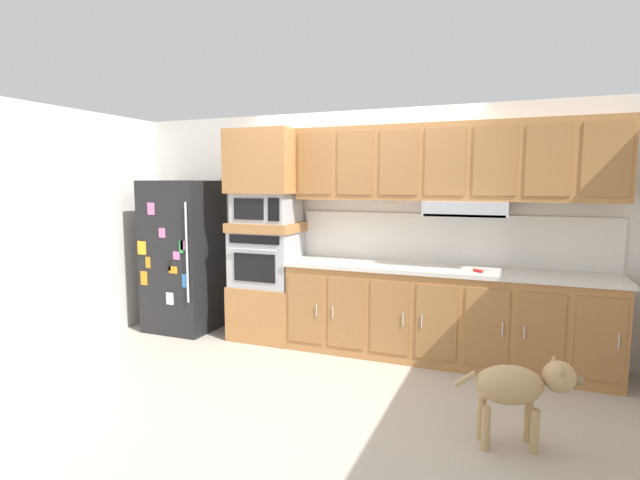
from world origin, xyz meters
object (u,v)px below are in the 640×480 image
at_px(refrigerator, 184,256).
at_px(screwdriver, 479,271).
at_px(dog, 520,386).
at_px(built_in_oven, 267,258).
at_px(microwave, 267,208).

relative_size(refrigerator, screwdriver, 10.47).
relative_size(screwdriver, dog, 0.21).
relative_size(built_in_oven, dog, 0.87).
xyz_separation_m(built_in_oven, screwdriver, (2.25, -0.12, 0.03)).
xyz_separation_m(built_in_oven, dog, (2.63, -1.44, -0.49)).
height_order(refrigerator, microwave, refrigerator).
xyz_separation_m(screwdriver, dog, (0.37, -1.32, -0.52)).
bearing_deg(built_in_oven, refrigerator, -176.41).
distance_m(microwave, dog, 3.18).
bearing_deg(screwdriver, microwave, 176.90).
bearing_deg(microwave, screwdriver, -3.10).
bearing_deg(dog, built_in_oven, 136.28).
height_order(refrigerator, dog, refrigerator).
xyz_separation_m(refrigerator, built_in_oven, (1.08, 0.07, 0.02)).
xyz_separation_m(refrigerator, screwdriver, (3.33, -0.05, 0.05)).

